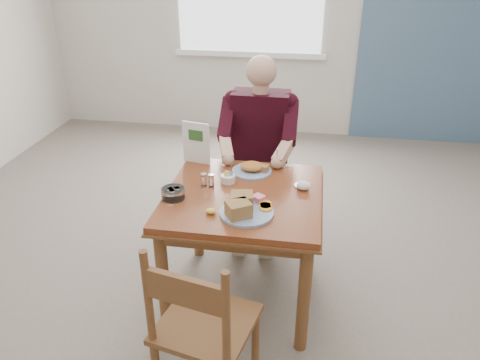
% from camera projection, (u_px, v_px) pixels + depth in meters
% --- Properties ---
extents(floor, '(6.00, 6.00, 0.00)m').
position_uv_depth(floor, '(243.00, 294.00, 3.06)').
color(floor, '#665A52').
rests_on(floor, ground).
extents(wall_back, '(5.50, 0.00, 5.50)m').
position_uv_depth(wall_back, '(287.00, 10.00, 5.06)').
color(wall_back, beige).
rests_on(wall_back, ground).
extents(accent_panel, '(1.60, 0.02, 2.80)m').
position_uv_depth(accent_panel, '(442.00, 13.00, 4.81)').
color(accent_panel, '#456280').
rests_on(accent_panel, ground).
extents(lemon_wedge, '(0.06, 0.04, 0.03)m').
position_uv_depth(lemon_wedge, '(211.00, 211.00, 2.51)').
color(lemon_wedge, yellow).
rests_on(lemon_wedge, table).
extents(napkin, '(0.10, 0.09, 0.05)m').
position_uv_depth(napkin, '(304.00, 186.00, 2.75)').
color(napkin, white).
rests_on(napkin, table).
extents(metal_dish, '(0.10, 0.10, 0.01)m').
position_uv_depth(metal_dish, '(301.00, 186.00, 2.79)').
color(metal_dish, silver).
rests_on(metal_dish, table).
extents(table, '(0.92, 0.92, 0.75)m').
position_uv_depth(table, '(243.00, 210.00, 2.77)').
color(table, brown).
rests_on(table, ground).
extents(chair_far, '(0.42, 0.42, 0.95)m').
position_uv_depth(chair_far, '(260.00, 175.00, 3.54)').
color(chair_far, brown).
rests_on(chair_far, ground).
extents(chair_near, '(0.50, 0.50, 0.95)m').
position_uv_depth(chair_near, '(202.00, 329.00, 2.14)').
color(chair_near, brown).
rests_on(chair_near, ground).
extents(diner, '(0.53, 0.56, 1.39)m').
position_uv_depth(diner, '(259.00, 139.00, 3.31)').
color(diner, tan).
rests_on(diner, chair_far).
extents(near_plate, '(0.39, 0.39, 0.10)m').
position_uv_depth(near_plate, '(244.00, 208.00, 2.50)').
color(near_plate, white).
rests_on(near_plate, table).
extents(far_plate, '(0.30, 0.30, 0.07)m').
position_uv_depth(far_plate, '(253.00, 169.00, 2.96)').
color(far_plate, white).
rests_on(far_plate, table).
extents(caddy, '(0.11, 0.11, 0.07)m').
position_uv_depth(caddy, '(228.00, 178.00, 2.84)').
color(caddy, white).
rests_on(caddy, table).
extents(shakers, '(0.08, 0.04, 0.08)m').
position_uv_depth(shakers, '(207.00, 180.00, 2.78)').
color(shakers, white).
rests_on(shakers, table).
extents(creamer, '(0.14, 0.14, 0.06)m').
position_uv_depth(creamer, '(173.00, 193.00, 2.65)').
color(creamer, white).
rests_on(creamer, table).
extents(menu, '(0.19, 0.05, 0.28)m').
position_uv_depth(menu, '(196.00, 142.00, 3.04)').
color(menu, white).
rests_on(menu, table).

